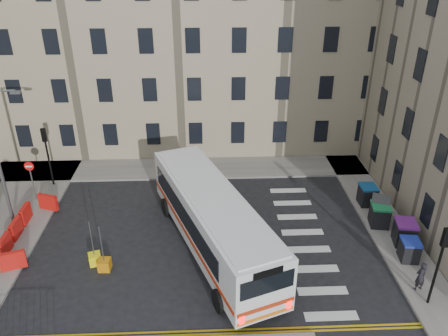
{
  "coord_description": "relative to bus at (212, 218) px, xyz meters",
  "views": [
    {
      "loc": [
        -1.4,
        -20.12,
        14.82
      ],
      "look_at": [
        -0.43,
        2.88,
        3.0
      ],
      "focal_mm": 35.0,
      "sensor_mm": 36.0,
      "label": 1
    }
  ],
  "objects": [
    {
      "name": "wheelie_bin_a",
      "position": [
        10.18,
        -1.55,
        -1.2
      ],
      "size": [
        1.04,
        1.16,
        1.17
      ],
      "rotation": [
        0.0,
        0.0,
        -0.12
      ],
      "color": "black",
      "rests_on": "pavement_east"
    },
    {
      "name": "bollard_chevron",
      "position": [
        -5.52,
        -1.55,
        -1.64
      ],
      "size": [
        0.63,
        0.63,
        0.6
      ],
      "primitive_type": "cube",
      "rotation": [
        0.0,
        0.0,
        -0.05
      ],
      "color": "#C2750B",
      "rests_on": "ground"
    },
    {
      "name": "bus",
      "position": [
        0.0,
        0.0,
        0.0
      ],
      "size": [
        6.93,
        12.53,
        3.36
      ],
      "rotation": [
        0.0,
        0.0,
        0.36
      ],
      "color": "silver",
      "rests_on": "ground"
    },
    {
      "name": "bollard_yellow",
      "position": [
        -6.11,
        -1.06,
        -1.64
      ],
      "size": [
        0.76,
        0.76,
        0.6
      ],
      "primitive_type": "cube",
      "rotation": [
        0.0,
        0.0,
        0.31
      ],
      "color": "yellow",
      "rests_on": "ground"
    },
    {
      "name": "no_entry_north",
      "position": [
        -11.27,
        5.34,
        0.13
      ],
      "size": [
        0.6,
        0.08,
        3.0
      ],
      "color": "#595B5E",
      "rests_on": "pavement_west"
    },
    {
      "name": "traffic_light_nw",
      "position": [
        -10.77,
        7.34,
        0.93
      ],
      "size": [
        0.28,
        0.22,
        4.1
      ],
      "color": "black",
      "rests_on": "pavement_west"
    },
    {
      "name": "wheelie_bin_b",
      "position": [
        10.49,
        -0.18,
        -1.1
      ],
      "size": [
        1.27,
        1.4,
        1.37
      ],
      "rotation": [
        0.0,
        0.0,
        -0.17
      ],
      "color": "black",
      "rests_on": "pavement_east"
    },
    {
      "name": "ground",
      "position": [
        1.23,
        0.84,
        -1.94
      ],
      "size": [
        120.0,
        120.0,
        0.0
      ],
      "primitive_type": "plane",
      "color": "black",
      "rests_on": "ground"
    },
    {
      "name": "roadworks_barriers",
      "position": [
        -10.61,
        1.34,
        -1.29
      ],
      "size": [
        1.66,
        6.26,
        1.0
      ],
      "color": "red",
      "rests_on": "pavement_west"
    },
    {
      "name": "wheelie_bin_c",
      "position": [
        9.76,
        1.62,
        -1.12
      ],
      "size": [
        1.23,
        1.36,
        1.34
      ],
      "rotation": [
        0.0,
        0.0,
        -0.16
      ],
      "color": "black",
      "rests_on": "pavement_east"
    },
    {
      "name": "terrace_north",
      "position": [
        -5.77,
        16.34,
        6.68
      ],
      "size": [
        38.3,
        10.8,
        17.2
      ],
      "color": "gray",
      "rests_on": "ground"
    },
    {
      "name": "pedestrian",
      "position": [
        9.73,
        -3.79,
        -1.01
      ],
      "size": [
        0.64,
        0.5,
        1.56
      ],
      "primitive_type": "imported",
      "rotation": [
        0.0,
        0.0,
        3.38
      ],
      "color": "black",
      "rests_on": "pavement_east"
    },
    {
      "name": "pavement_north",
      "position": [
        -4.77,
        9.44,
        -1.87
      ],
      "size": [
        36.0,
        3.2,
        0.15
      ],
      "primitive_type": "cube",
      "color": "slate",
      "rests_on": "ground"
    },
    {
      "name": "traffic_light_east",
      "position": [
        9.83,
        -4.66,
        0.93
      ],
      "size": [
        0.28,
        0.22,
        4.1
      ],
      "color": "black",
      "rests_on": "pavement_east"
    },
    {
      "name": "wheelie_bin_d",
      "position": [
        10.02,
        2.3,
        -1.11
      ],
      "size": [
        1.46,
        1.54,
        1.35
      ],
      "rotation": [
        0.0,
        0.0,
        -0.41
      ],
      "color": "black",
      "rests_on": "pavement_east"
    },
    {
      "name": "pavement_east",
      "position": [
        10.23,
        4.84,
        -1.87
      ],
      "size": [
        2.4,
        26.0,
        0.15
      ],
      "primitive_type": "cube",
      "color": "slate",
      "rests_on": "ground"
    },
    {
      "name": "wheelie_bin_e",
      "position": [
        9.84,
        3.94,
        -1.15
      ],
      "size": [
        1.01,
        1.16,
        1.28
      ],
      "rotation": [
        0.0,
        0.0,
        -0.0
      ],
      "color": "black",
      "rests_on": "pavement_east"
    }
  ]
}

